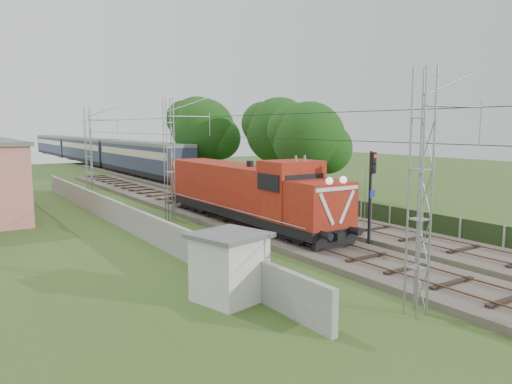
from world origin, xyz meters
TOP-DOWN VIEW (x-y plane):
  - ground at (0.00, 0.00)m, footprint 140.00×140.00m
  - track_main at (0.00, 7.00)m, footprint 4.20×70.00m
  - track_side at (5.00, 20.00)m, footprint 4.20×80.00m
  - catenary at (-2.95, 12.00)m, footprint 3.31×70.00m
  - boundary_wall at (-6.50, 12.00)m, footprint 0.25×40.00m
  - fence at (8.00, 3.00)m, footprint 0.12×32.00m
  - locomotive at (0.00, 7.35)m, footprint 2.92×16.69m
  - coach_rake at (5.00, 62.97)m, footprint 3.20×71.32m
  - signal_post at (2.64, -0.47)m, footprint 0.53×0.42m
  - relay_hut at (-7.40, -3.45)m, footprint 2.88×2.88m
  - tree_a at (10.23, 13.90)m, footprint 6.32×6.02m
  - tree_b at (13.19, 22.18)m, footprint 6.96×6.63m
  - tree_c at (9.19, 30.71)m, footprint 7.09×6.75m
  - tree_d at (13.40, 40.75)m, footprint 7.73×7.36m

SIDE VIEW (x-z plane):
  - ground at x=0.00m, z-range 0.00..0.00m
  - track_main at x=0.00m, z-range -0.04..0.41m
  - track_side at x=5.00m, z-range -0.04..0.41m
  - fence at x=8.00m, z-range 0.00..1.20m
  - boundary_wall at x=-6.50m, z-range 0.00..1.50m
  - relay_hut at x=-7.40m, z-range 0.01..2.45m
  - locomotive at x=0.00m, z-range 0.08..4.31m
  - coach_rake at x=5.00m, z-range 0.78..4.48m
  - signal_post at x=2.64m, z-range 0.92..5.83m
  - catenary at x=-2.95m, z-range 0.05..8.05m
  - tree_a at x=10.23m, z-range 1.01..9.20m
  - tree_b at x=13.19m, z-range 1.12..10.14m
  - tree_c at x=9.19m, z-range 1.14..10.33m
  - tree_d at x=13.40m, z-range 1.24..11.26m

